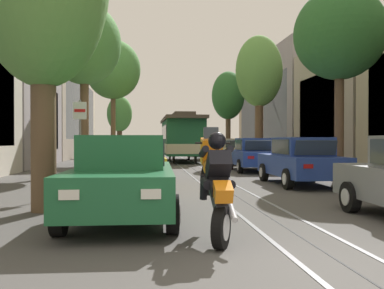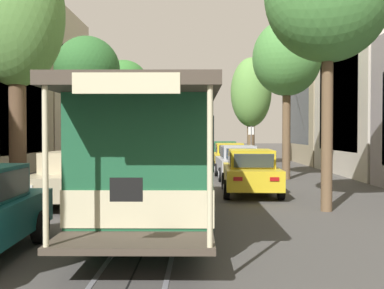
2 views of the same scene
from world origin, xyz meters
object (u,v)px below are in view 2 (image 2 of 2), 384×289
(parked_car_yellow_second_left, at_px, (229,157))
(street_tree_kerb_right_mid, at_px, (17,18))
(street_tree_kerb_left_second, at_px, (287,59))
(parked_car_blue_mid_right, at_px, (117,163))
(parked_car_silver_mid_left, at_px, (238,162))
(parked_car_grey_near_right, at_px, (149,152))
(parked_car_blue_second_right, at_px, (135,156))
(street_tree_kerb_left_near, at_px, (251,93))
(motorcycle_with_rider, at_px, (204,150))
(parked_car_yellow_fourth_left, at_px, (250,172))
(parked_car_beige_fourth_right, at_px, (71,177))
(street_sign_post, at_px, (251,142))
(street_tree_kerb_right_near, at_px, (124,81))
(street_tree_kerb_right_second, at_px, (87,70))
(parked_car_green_near_left, at_px, (225,152))
(cable_car_trolley, at_px, (157,154))

(parked_car_yellow_second_left, relative_size, street_tree_kerb_right_mid, 0.54)
(street_tree_kerb_left_second, bearing_deg, parked_car_blue_mid_right, 7.61)
(parked_car_silver_mid_left, relative_size, parked_car_blue_mid_right, 1.00)
(parked_car_grey_near_right, relative_size, parked_car_blue_second_right, 1.00)
(street_tree_kerb_left_near, relative_size, motorcycle_with_rider, 3.88)
(parked_car_yellow_fourth_left, height_order, parked_car_beige_fourth_right, same)
(parked_car_blue_second_right, xyz_separation_m, parked_car_beige_fourth_right, (0.18, 12.67, 0.00))
(motorcycle_with_rider, xyz_separation_m, street_sign_post, (-2.86, 5.84, 0.73))
(parked_car_blue_mid_right, bearing_deg, parked_car_grey_near_right, -90.04)
(parked_car_blue_mid_right, xyz_separation_m, street_tree_kerb_right_near, (1.96, -13.68, 5.28))
(parked_car_yellow_fourth_left, relative_size, motorcycle_with_rider, 2.34)
(parked_car_silver_mid_left, height_order, street_tree_kerb_right_second, street_tree_kerb_right_second)
(parked_car_grey_near_right, distance_m, street_tree_kerb_right_mid, 20.01)
(parked_car_blue_mid_right, xyz_separation_m, street_tree_kerb_left_second, (-7.75, -1.03, 4.80))
(parked_car_yellow_second_left, height_order, parked_car_yellow_fourth_left, same)
(parked_car_green_near_left, relative_size, street_tree_kerb_right_near, 0.58)
(street_tree_kerb_right_near, relative_size, street_tree_kerb_right_second, 1.03)
(parked_car_grey_near_right, height_order, street_tree_kerb_left_second, street_tree_kerb_left_second)
(street_tree_kerb_left_near, bearing_deg, parked_car_silver_mid_left, 79.99)
(street_tree_kerb_left_near, bearing_deg, parked_car_blue_second_right, 32.58)
(street_tree_kerb_left_second, distance_m, street_tree_kerb_right_second, 10.55)
(street_tree_kerb_left_second, relative_size, street_sign_post, 2.85)
(street_sign_post, bearing_deg, parked_car_green_near_left, -70.48)
(parked_car_yellow_fourth_left, height_order, cable_car_trolley, cable_car_trolley)
(motorcycle_with_rider, bearing_deg, street_tree_kerb_right_second, 56.56)
(cable_car_trolley, bearing_deg, street_tree_kerb_right_second, -69.79)
(parked_car_yellow_second_left, xyz_separation_m, parked_car_blue_mid_right, (5.41, 6.13, 0.00))
(street_tree_kerb_right_mid, xyz_separation_m, motorcycle_with_rider, (-5.95, -20.10, -4.79))
(parked_car_blue_mid_right, bearing_deg, motorcycle_with_rider, -106.28)
(parked_car_beige_fourth_right, height_order, street_tree_kerb_right_second, street_tree_kerb_right_second)
(parked_car_beige_fourth_right, height_order, cable_car_trolley, cable_car_trolley)
(street_tree_kerb_right_near, bearing_deg, cable_car_trolley, 101.33)
(parked_car_grey_near_right, xyz_separation_m, street_tree_kerb_left_second, (-7.74, 11.95, 4.80))
(parked_car_yellow_fourth_left, bearing_deg, street_tree_kerb_right_second, -46.99)
(parked_car_silver_mid_left, height_order, street_sign_post, street_sign_post)
(parked_car_yellow_fourth_left, height_order, street_sign_post, street_sign_post)
(parked_car_yellow_fourth_left, relative_size, parked_car_beige_fourth_right, 1.00)
(parked_car_grey_near_right, bearing_deg, parked_car_yellow_fourth_left, 107.66)
(parked_car_blue_mid_right, relative_size, parked_car_beige_fourth_right, 1.00)
(parked_car_blue_second_right, bearing_deg, parked_car_yellow_second_left, 179.47)
(parked_car_yellow_second_left, relative_size, motorcycle_with_rider, 2.33)
(parked_car_grey_near_right, height_order, street_tree_kerb_right_second, street_tree_kerb_right_second)
(parked_car_blue_mid_right, xyz_separation_m, street_sign_post, (-6.89, -7.94, 0.83))
(parked_car_grey_near_right, relative_size, street_tree_kerb_right_mid, 0.54)
(parked_car_green_near_left, height_order, parked_car_beige_fourth_right, same)
(parked_car_yellow_fourth_left, distance_m, street_tree_kerb_right_near, 20.12)
(parked_car_beige_fourth_right, xyz_separation_m, cable_car_trolley, (-2.93, 2.99, 0.86))
(parked_car_silver_mid_left, xyz_separation_m, parked_car_yellow_fourth_left, (-0.01, 5.37, 0.00))
(parked_car_blue_mid_right, xyz_separation_m, motorcycle_with_rider, (-4.02, -13.78, 0.10))
(parked_car_yellow_second_left, bearing_deg, parked_car_beige_fourth_right, 65.86)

